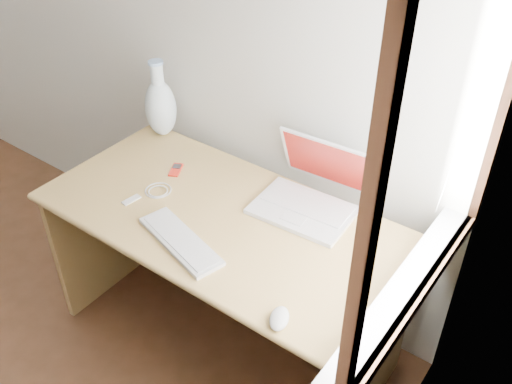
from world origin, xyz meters
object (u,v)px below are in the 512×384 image
Objects in this scene: desk at (234,243)px; external_keyboard at (181,241)px; laptop at (310,194)px; vase at (160,106)px.

external_keyboard is at bearing -91.36° from desk.
laptop is 0.83m from vase.
external_keyboard is 0.78m from vase.
laptop is 0.95× the size of external_keyboard.
desk is at bearing -20.75° from vase.
external_keyboard is at bearing -122.82° from laptop.
desk is 0.40m from laptop.
vase is (-0.57, 0.51, 0.13)m from external_keyboard.
laptop is at bearing -3.98° from vase.
laptop is 0.52m from external_keyboard.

